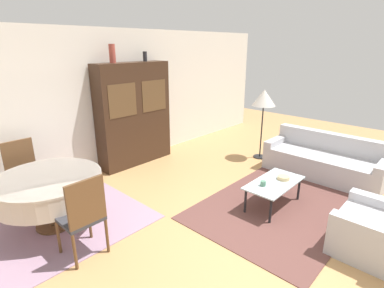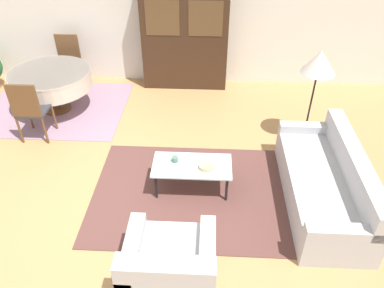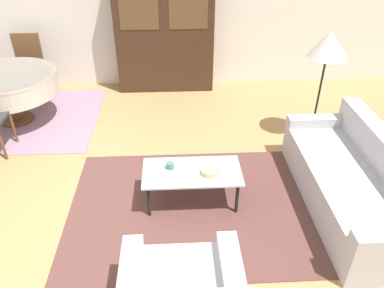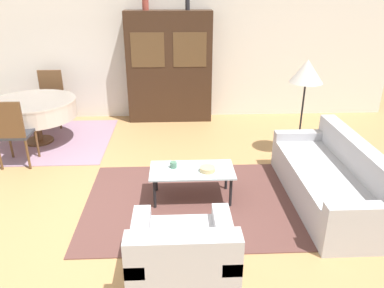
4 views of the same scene
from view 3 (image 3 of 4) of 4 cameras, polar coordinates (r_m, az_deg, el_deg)
name	(u,v)px [view 3 (image 3 of 4)]	position (r m, az deg, el deg)	size (l,w,h in m)	color
ground_plane	(106,226)	(4.01, -12.95, -12.09)	(14.00, 14.00, 0.00)	tan
wall_back	(127,6)	(6.62, -9.88, 20.00)	(10.00, 0.06, 2.70)	silver
area_rug	(195,206)	(4.11, 0.52, -9.49)	(2.70, 2.00, 0.01)	brown
dining_rug	(16,119)	(6.32, -25.30, 3.50)	(2.50, 2.00, 0.01)	gray
couch	(354,183)	(4.32, 23.51, -5.54)	(0.85, 2.10, 0.78)	#B2B2B7
coffee_table	(192,174)	(3.95, 0.00, -4.64)	(1.03, 0.53, 0.40)	black
display_cabinet	(164,29)	(6.42, -4.22, 17.07)	(1.60, 0.40, 2.07)	#382316
dining_table	(7,84)	(6.02, -26.30, 8.22)	(1.38, 1.38, 0.74)	brown
dining_chair_far	(28,63)	(6.81, -23.70, 11.30)	(0.44, 0.44, 1.01)	brown
floor_lamp	(328,47)	(5.00, 20.08, 13.75)	(0.49, 0.49, 1.50)	black
cup	(170,165)	(3.95, -3.35, -3.28)	(0.08, 0.08, 0.07)	#4C7A60
bowl	(210,172)	(3.88, 2.79, -4.23)	(0.19, 0.19, 0.06)	tan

